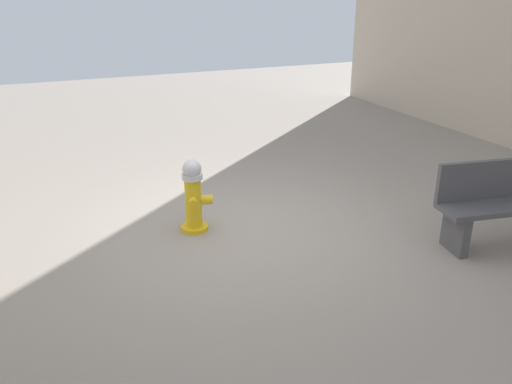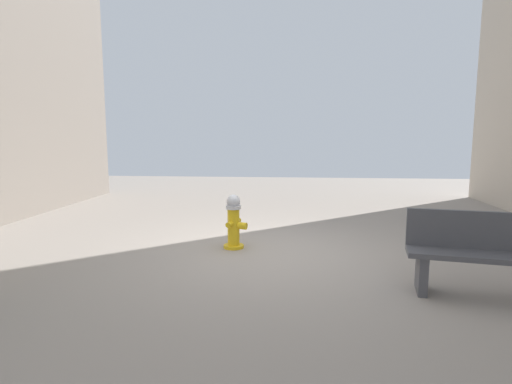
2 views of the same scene
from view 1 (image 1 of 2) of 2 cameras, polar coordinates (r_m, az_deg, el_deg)
name	(u,v)px [view 1 (image 1 of 2)]	position (r m, az deg, el deg)	size (l,w,h in m)	color
ground_plane	(251,228)	(6.31, -0.55, -3.98)	(23.40, 23.40, 0.00)	gray
fire_hydrant	(194,195)	(6.15, -6.80, -0.37)	(0.40, 0.42, 0.87)	gold
bench_near	(512,201)	(6.46, 26.07, -0.85)	(1.81, 0.75, 0.95)	#4C4C51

